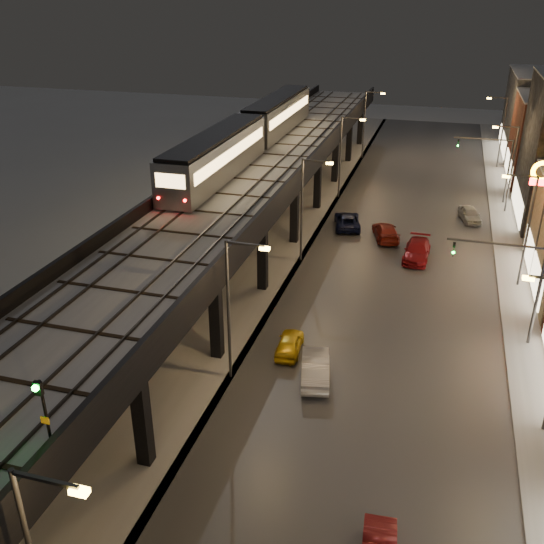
# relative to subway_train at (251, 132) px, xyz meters

# --- Properties ---
(road_surface) EXTENTS (17.00, 120.00, 0.06)m
(road_surface) POSITION_rel_subway_train_xyz_m (16.00, -6.64, -8.45)
(road_surface) COLOR #46474D
(road_surface) RESTS_ON ground
(sidewalk_right) EXTENTS (4.00, 120.00, 0.14)m
(sidewalk_right) POSITION_rel_subway_train_xyz_m (26.00, -6.64, -8.41)
(sidewalk_right) COLOR #9FA1A8
(sidewalk_right) RESTS_ON ground
(under_viaduct_pavement) EXTENTS (11.00, 120.00, 0.06)m
(under_viaduct_pavement) POSITION_rel_subway_train_xyz_m (2.50, -6.64, -8.45)
(under_viaduct_pavement) COLOR #9FA1A8
(under_viaduct_pavement) RESTS_ON ground
(elevated_viaduct) EXTENTS (9.00, 100.00, 6.30)m
(elevated_viaduct) POSITION_rel_subway_train_xyz_m (2.50, -9.80, -2.86)
(elevated_viaduct) COLOR black
(elevated_viaduct) RESTS_ON ground
(viaduct_trackbed) EXTENTS (8.40, 100.00, 0.32)m
(viaduct_trackbed) POSITION_rel_subway_train_xyz_m (2.49, -9.67, -2.09)
(viaduct_trackbed) COLOR #B2B7C1
(viaduct_trackbed) RESTS_ON elevated_viaduct
(viaduct_parapet_streetside) EXTENTS (0.30, 100.00, 1.10)m
(viaduct_parapet_streetside) POSITION_rel_subway_train_xyz_m (6.85, -9.64, -1.63)
(viaduct_parapet_streetside) COLOR black
(viaduct_parapet_streetside) RESTS_ON elevated_viaduct
(viaduct_parapet_far) EXTENTS (0.30, 100.00, 1.10)m
(viaduct_parapet_far) POSITION_rel_subway_train_xyz_m (-1.85, -9.64, -1.63)
(viaduct_parapet_far) COLOR black
(viaduct_parapet_far) RESTS_ON elevated_viaduct
(streetlight_left_1) EXTENTS (2.57, 0.28, 9.00)m
(streetlight_left_1) POSITION_rel_subway_train_xyz_m (8.07, -28.64, -3.24)
(streetlight_left_1) COLOR #38383A
(streetlight_left_1) RESTS_ON ground
(streetlight_left_2) EXTENTS (2.57, 0.28, 9.00)m
(streetlight_left_2) POSITION_rel_subway_train_xyz_m (8.07, -10.64, -3.24)
(streetlight_left_2) COLOR #38383A
(streetlight_left_2) RESTS_ON ground
(streetlight_right_2) EXTENTS (2.56, 0.28, 9.00)m
(streetlight_right_2) POSITION_rel_subway_train_xyz_m (25.23, -10.64, -3.24)
(streetlight_right_2) COLOR #38383A
(streetlight_right_2) RESTS_ON ground
(streetlight_left_3) EXTENTS (2.57, 0.28, 9.00)m
(streetlight_left_3) POSITION_rel_subway_train_xyz_m (8.07, 7.36, -3.24)
(streetlight_left_3) COLOR #38383A
(streetlight_left_3) RESTS_ON ground
(streetlight_right_3) EXTENTS (2.56, 0.28, 9.00)m
(streetlight_right_3) POSITION_rel_subway_train_xyz_m (25.23, 7.36, -3.24)
(streetlight_right_3) COLOR #38383A
(streetlight_right_3) RESTS_ON ground
(streetlight_left_4) EXTENTS (2.57, 0.28, 9.00)m
(streetlight_left_4) POSITION_rel_subway_train_xyz_m (8.07, 25.36, -3.24)
(streetlight_left_4) COLOR #38383A
(streetlight_left_4) RESTS_ON ground
(streetlight_right_4) EXTENTS (2.56, 0.28, 9.00)m
(streetlight_right_4) POSITION_rel_subway_train_xyz_m (25.23, 25.36, -3.24)
(streetlight_right_4) COLOR #38383A
(streetlight_right_4) RESTS_ON ground
(traffic_light_rig_a) EXTENTS (6.10, 0.34, 7.00)m
(traffic_light_rig_a) POSITION_rel_subway_train_xyz_m (24.34, -19.64, -3.98)
(traffic_light_rig_a) COLOR #38383A
(traffic_light_rig_a) RESTS_ON ground
(traffic_light_rig_b) EXTENTS (6.10, 0.34, 7.00)m
(traffic_light_rig_b) POSITION_rel_subway_train_xyz_m (24.34, 10.36, -3.98)
(traffic_light_rig_b) COLOR #38383A
(traffic_light_rig_b) RESTS_ON ground
(subway_train) EXTENTS (3.12, 38.01, 3.74)m
(subway_train) POSITION_rel_subway_train_xyz_m (0.00, 0.00, 0.00)
(subway_train) COLOR gray
(subway_train) RESTS_ON viaduct_trackbed
(rail_signal) EXTENTS (0.33, 0.42, 2.86)m
(rail_signal) POSITION_rel_subway_train_xyz_m (6.40, -43.30, 0.17)
(rail_signal) COLOR black
(rail_signal) RESTS_ON viaduct_trackbed
(car_taxi) EXTENTS (1.79, 3.85, 1.28)m
(car_taxi) POSITION_rel_subway_train_xyz_m (10.53, -24.99, -7.84)
(car_taxi) COLOR yellow
(car_taxi) RESTS_ON ground
(car_near_white) EXTENTS (2.58, 4.91, 1.54)m
(car_near_white) POSITION_rel_subway_train_xyz_m (12.76, -27.39, -7.70)
(car_near_white) COLOR silver
(car_near_white) RESTS_ON ground
(car_mid_silver) EXTENTS (3.41, 5.49, 1.42)m
(car_mid_silver) POSITION_rel_subway_train_xyz_m (10.33, -1.73, -7.77)
(car_mid_silver) COLOR black
(car_mid_silver) RESTS_ON ground
(car_mid_dark) EXTENTS (3.28, 5.37, 1.45)m
(car_mid_dark) POSITION_rel_subway_train_xyz_m (14.30, -3.69, -7.75)
(car_mid_dark) COLOR maroon
(car_mid_dark) RESTS_ON ground
(car_onc_white) EXTENTS (2.29, 5.22, 1.49)m
(car_onc_white) POSITION_rel_subway_train_xyz_m (17.40, -7.55, -7.73)
(car_onc_white) COLOR maroon
(car_onc_white) RESTS_ON ground
(car_onc_red) EXTENTS (2.65, 4.41, 1.41)m
(car_onc_red) POSITION_rel_subway_train_xyz_m (21.88, 3.50, -7.77)
(car_onc_red) COLOR #A8A9AB
(car_onc_red) RESTS_ON ground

